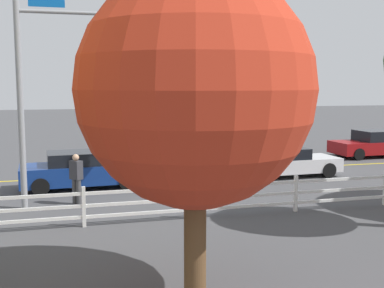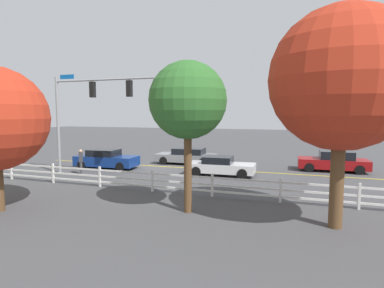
{
  "view_description": "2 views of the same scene",
  "coord_description": "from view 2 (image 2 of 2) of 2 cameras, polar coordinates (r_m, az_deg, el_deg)",
  "views": [
    {
      "loc": [
        3.92,
        20.79,
        3.97
      ],
      "look_at": [
        -1.39,
        0.71,
        1.4
      ],
      "focal_mm": 44.91,
      "sensor_mm": 36.0,
      "label": 1
    },
    {
      "loc": [
        -10.22,
        22.09,
        4.1
      ],
      "look_at": [
        -2.8,
        0.31,
        1.86
      ],
      "focal_mm": 29.45,
      "sensor_mm": 36.0,
      "label": 2
    }
  ],
  "objects": [
    {
      "name": "car_2",
      "position": [
        24.44,
        -15.29,
        -2.66
      ],
      "size": [
        4.71,
        2.16,
        1.42
      ],
      "rotation": [
        0.0,
        0.0,
        3.2
      ],
      "color": "navy",
      "rests_on": "ground_plane"
    },
    {
      "name": "tree_1",
      "position": [
        12.22,
        25.45,
        10.5
      ],
      "size": [
        5.0,
        5.0,
        7.79
      ],
      "color": "brown",
      "rests_on": "ground_plane"
    },
    {
      "name": "pedestrian",
      "position": [
        22.49,
        -19.48,
        -2.87
      ],
      "size": [
        0.46,
        0.47,
        1.69
      ],
      "rotation": [
        0.0,
        0.0,
        3.83
      ],
      "color": "#3F3F42",
      "rests_on": "ground_plane"
    },
    {
      "name": "car_3",
      "position": [
        24.59,
        24.25,
        -2.88
      ],
      "size": [
        4.71,
        2.13,
        1.46
      ],
      "rotation": [
        0.0,
        0.0,
        6.31
      ],
      "color": "maroon",
      "rests_on": "ground_plane"
    },
    {
      "name": "car_0",
      "position": [
        25.61,
        -0.95,
        -2.19
      ],
      "size": [
        4.83,
        2.1,
        1.3
      ],
      "rotation": [
        0.0,
        0.0,
        6.32
      ],
      "color": "slate",
      "rests_on": "ground_plane"
    },
    {
      "name": "ground_plane",
      "position": [
        24.68,
        -5.94,
        -4.03
      ],
      "size": [
        120.0,
        120.0,
        0.0
      ],
      "primitive_type": "plane",
      "color": "#444447"
    },
    {
      "name": "white_rail_fence",
      "position": [
        16.78,
        -7.17,
        -6.52
      ],
      "size": [
        26.1,
        0.1,
        1.15
      ],
      "color": "white",
      "rests_on": "ground_plane"
    },
    {
      "name": "lane_center_stripe",
      "position": [
        23.31,
        3.05,
        -4.57
      ],
      "size": [
        28.0,
        0.16,
        0.01
      ],
      "primitive_type": "cube",
      "color": "gold",
      "rests_on": "ground_plane"
    },
    {
      "name": "car_1",
      "position": [
        21.06,
        5.2,
        -3.99
      ],
      "size": [
        4.48,
        2.02,
        1.26
      ],
      "rotation": [
        0.0,
        0.0,
        3.18
      ],
      "color": "silver",
      "rests_on": "ground_plane"
    },
    {
      "name": "tree_0",
      "position": [
        12.81,
        -0.78,
        7.81
      ],
      "size": [
        3.17,
        3.17,
        6.22
      ],
      "color": "brown",
      "rests_on": "ground_plane"
    },
    {
      "name": "signal_assembly",
      "position": [
        21.85,
        -18.95,
        6.8
      ],
      "size": [
        7.33,
        0.38,
        6.65
      ],
      "color": "gray",
      "rests_on": "ground_plane"
    }
  ]
}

